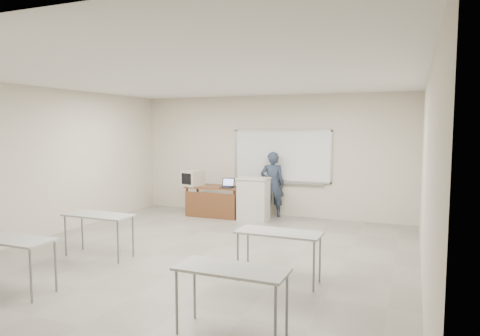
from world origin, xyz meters
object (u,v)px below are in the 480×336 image
at_px(crt_monitor, 193,178).
at_px(presenter, 272,184).
at_px(whiteboard, 282,157).
at_px(instructor_desk, 213,195).
at_px(mouse, 236,186).
at_px(laptop, 228,185).
at_px(podium, 254,199).
at_px(keyboard, 258,178).

height_order(crt_monitor, presenter, presenter).
bearing_deg(whiteboard, instructor_desk, -152.84).
bearing_deg(mouse, laptop, -105.57).
distance_m(laptop, mouse, 0.23).
bearing_deg(instructor_desk, podium, -0.25).
xyz_separation_m(instructor_desk, mouse, (0.55, 0.16, 0.23)).
distance_m(whiteboard, podium, 1.32).
distance_m(laptop, presenter, 1.11).
relative_size(laptop, presenter, 0.19).
bearing_deg(laptop, mouse, 42.12).
distance_m(mouse, keyboard, 0.76).
distance_m(whiteboard, mouse, 1.35).
distance_m(keyboard, presenter, 0.72).
bearing_deg(presenter, keyboard, 59.49).
distance_m(instructor_desk, presenter, 1.48).
distance_m(laptop, keyboard, 0.85).
xyz_separation_m(laptop, mouse, (0.15, 0.18, -0.04)).
bearing_deg(podium, laptop, 179.98).
xyz_separation_m(podium, mouse, (-0.51, 0.15, 0.26)).
height_order(podium, laptop, podium).
height_order(crt_monitor, keyboard, crt_monitor).
relative_size(crt_monitor, mouse, 4.94).
bearing_deg(keyboard, podium, 160.60).
height_order(crt_monitor, laptop, crt_monitor).
relative_size(whiteboard, laptop, 8.14).
bearing_deg(presenter, laptop, 12.51).
xyz_separation_m(crt_monitor, laptop, (0.95, -0.00, -0.14)).
distance_m(crt_monitor, presenter, 1.99).
xyz_separation_m(instructor_desk, podium, (1.06, 0.01, -0.02)).
height_order(whiteboard, presenter, whiteboard).
relative_size(crt_monitor, laptop, 1.54).
relative_size(podium, laptop, 3.34).
xyz_separation_m(whiteboard, crt_monitor, (-2.07, -0.79, -0.54)).
distance_m(crt_monitor, laptop, 0.96).
height_order(mouse, keyboard, keyboard).
height_order(instructor_desk, presenter, presenter).
xyz_separation_m(podium, crt_monitor, (-1.61, -0.02, 0.43)).
height_order(podium, crt_monitor, crt_monitor).
distance_m(instructor_desk, mouse, 0.62).
bearing_deg(podium, instructor_desk, 178.27).
xyz_separation_m(instructor_desk, crt_monitor, (-0.55, -0.01, 0.40)).
bearing_deg(keyboard, mouse, 176.98).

